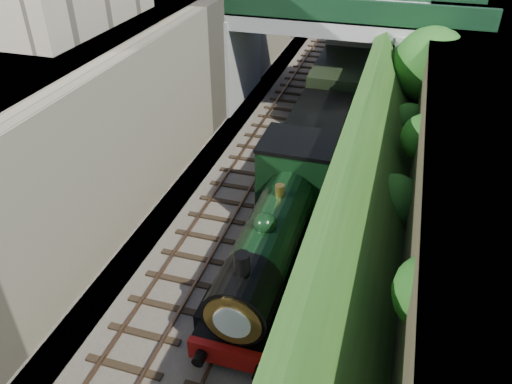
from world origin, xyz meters
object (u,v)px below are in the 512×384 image
object	(u,v)px
tree	(433,67)
locomotive	(277,230)
tender	(317,144)
road_bridge	(341,46)

from	to	relation	value
tree	locomotive	xyz separation A→B (m)	(-4.71, -11.00, -2.75)
tree	tender	world-z (taller)	tree
tree	tender	distance (m)	6.68
tree	road_bridge	bearing A→B (deg)	141.17
tree	tender	bearing A→B (deg)	-142.35
road_bridge	tender	size ratio (longest dim) A/B	2.67
road_bridge	tree	bearing A→B (deg)	-38.83
locomotive	tender	xyz separation A→B (m)	(-0.00, 7.36, -0.27)
road_bridge	locomotive	xyz separation A→B (m)	(0.26, -15.00, -2.18)
tree	tender	xyz separation A→B (m)	(-4.71, -3.64, -3.03)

